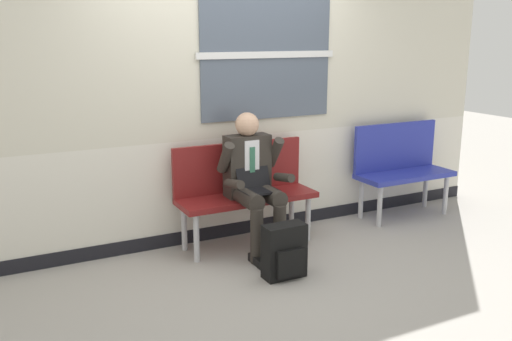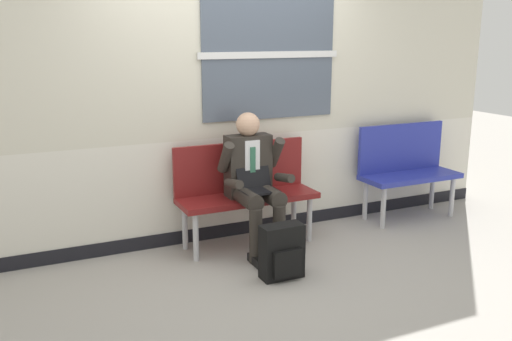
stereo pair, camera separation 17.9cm
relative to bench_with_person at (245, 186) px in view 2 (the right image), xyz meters
The scene contains 6 objects.
ground_plane 0.70m from the bench_with_person, 93.87° to the right, with size 18.00×18.00×0.00m, color #9E9991.
station_wall 0.88m from the bench_with_person, 94.91° to the left, with size 5.94×0.17×2.76m.
bench_with_person is the anchor object (origin of this frame).
bench_empty 1.85m from the bench_with_person, ahead, with size 1.05×0.42×0.97m.
person_seated 0.23m from the bench_with_person, 90.00° to the right, with size 0.57×0.70×1.22m.
backpack 0.90m from the bench_with_person, 93.30° to the right, with size 0.34×0.20×0.44m.
Camera 2 is at (-1.94, -4.04, 1.89)m, focal length 39.12 mm.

